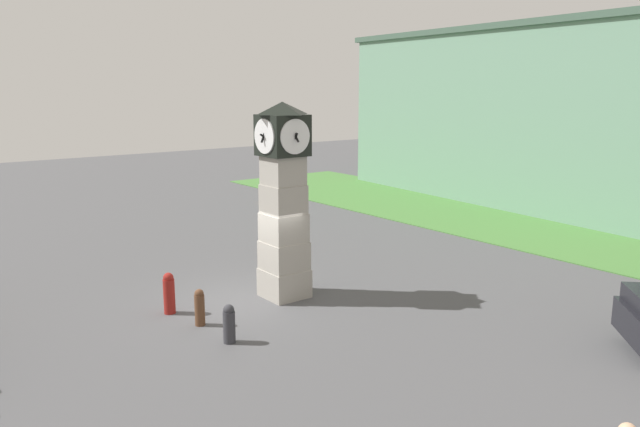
{
  "coord_description": "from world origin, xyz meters",
  "views": [
    {
      "loc": [
        14.48,
        -8.65,
        5.92
      ],
      "look_at": [
        0.12,
        2.38,
        2.23
      ],
      "focal_mm": 35.0,
      "sensor_mm": 36.0,
      "label": 1
    }
  ],
  "objects_px": {
    "clock_tower": "(283,200)",
    "bollard_far_row": "(169,293)",
    "pedestrian_near_bench": "(264,184)",
    "bollard_near_tower": "(229,323)",
    "bollard_mid_row": "(200,307)"
  },
  "relations": [
    {
      "from": "clock_tower",
      "to": "bollard_far_row",
      "type": "xyz_separation_m",
      "value": [
        -0.73,
        -3.19,
        -2.24
      ]
    },
    {
      "from": "clock_tower",
      "to": "pedestrian_near_bench",
      "type": "distance_m",
      "value": 14.97
    },
    {
      "from": "bollard_mid_row",
      "to": "pedestrian_near_bench",
      "type": "bearing_deg",
      "value": 142.0
    },
    {
      "from": "clock_tower",
      "to": "bollard_mid_row",
      "type": "bearing_deg",
      "value": -79.78
    },
    {
      "from": "pedestrian_near_bench",
      "to": "bollard_far_row",
      "type": "bearing_deg",
      "value": -41.45
    },
    {
      "from": "clock_tower",
      "to": "bollard_near_tower",
      "type": "bearing_deg",
      "value": -56.1
    },
    {
      "from": "bollard_far_row",
      "to": "pedestrian_near_bench",
      "type": "bearing_deg",
      "value": 138.55
    },
    {
      "from": "bollard_mid_row",
      "to": "pedestrian_near_bench",
      "type": "xyz_separation_m",
      "value": [
        -13.36,
        10.44,
        0.49
      ]
    },
    {
      "from": "bollard_mid_row",
      "to": "bollard_far_row",
      "type": "distance_m",
      "value": 1.29
    },
    {
      "from": "bollard_near_tower",
      "to": "pedestrian_near_bench",
      "type": "height_order",
      "value": "pedestrian_near_bench"
    },
    {
      "from": "bollard_mid_row",
      "to": "bollard_far_row",
      "type": "relative_size",
      "value": 0.85
    },
    {
      "from": "clock_tower",
      "to": "bollard_near_tower",
      "type": "xyz_separation_m",
      "value": [
        1.95,
        -2.9,
        -2.33
      ]
    },
    {
      "from": "bollard_near_tower",
      "to": "bollard_mid_row",
      "type": "distance_m",
      "value": 1.42
    },
    {
      "from": "bollard_far_row",
      "to": "pedestrian_near_bench",
      "type": "height_order",
      "value": "pedestrian_near_bench"
    },
    {
      "from": "clock_tower",
      "to": "pedestrian_near_bench",
      "type": "bearing_deg",
      "value": 149.71
    }
  ]
}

